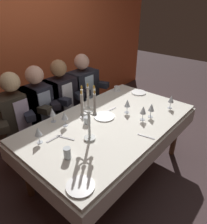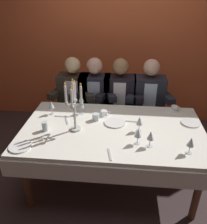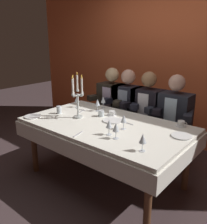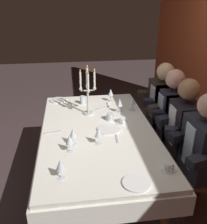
# 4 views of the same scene
# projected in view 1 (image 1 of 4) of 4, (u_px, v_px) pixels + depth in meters

# --- Properties ---
(ground_plane) EXTENTS (12.00, 12.00, 0.00)m
(ground_plane) POSITION_uv_depth(u_px,v_px,m) (109.00, 171.00, 2.61)
(ground_plane) COLOR #413133
(back_wall) EXTENTS (6.00, 0.12, 2.70)m
(back_wall) POSITION_uv_depth(u_px,v_px,m) (19.00, 43.00, 2.92)
(back_wall) COLOR #DD6135
(back_wall) RESTS_ON ground_plane
(dining_table) EXTENTS (1.94, 1.14, 0.74)m
(dining_table) POSITION_uv_depth(u_px,v_px,m) (110.00, 130.00, 2.31)
(dining_table) COLOR white
(dining_table) RESTS_ON ground_plane
(candelabra) EXTENTS (0.19, 0.19, 0.56)m
(candelabra) POSITION_uv_depth(u_px,v_px,m) (89.00, 115.00, 1.84)
(candelabra) COLOR silver
(candelabra) RESTS_ON dining_table
(dinner_plate_0) EXTENTS (0.23, 0.23, 0.01)m
(dinner_plate_0) POSITION_uv_depth(u_px,v_px,m) (104.00, 116.00, 2.32)
(dinner_plate_0) COLOR white
(dinner_plate_0) RESTS_ON dining_table
(dinner_plate_1) EXTENTS (0.20, 0.20, 0.01)m
(dinner_plate_1) POSITION_uv_depth(u_px,v_px,m) (139.00, 93.00, 2.90)
(dinner_plate_1) COLOR white
(dinner_plate_1) RESTS_ON dining_table
(dinner_plate_2) EXTENTS (0.21, 0.21, 0.01)m
(dinner_plate_2) POSITION_uv_depth(u_px,v_px,m) (80.00, 186.00, 1.47)
(dinner_plate_2) COLOR white
(dinner_plate_2) RESTS_ON dining_table
(wine_glass_0) EXTENTS (0.07, 0.07, 0.16)m
(wine_glass_0) POSITION_uv_depth(u_px,v_px,m) (64.00, 116.00, 2.12)
(wine_glass_0) COLOR silver
(wine_glass_0) RESTS_ON dining_table
(wine_glass_1) EXTENTS (0.07, 0.07, 0.16)m
(wine_glass_1) POSITION_uv_depth(u_px,v_px,m) (171.00, 99.00, 2.46)
(wine_glass_1) COLOR silver
(wine_glass_1) RESTS_ON dining_table
(wine_glass_2) EXTENTS (0.07, 0.07, 0.16)m
(wine_glass_2) POSITION_uv_depth(u_px,v_px,m) (143.00, 110.00, 2.22)
(wine_glass_2) COLOR silver
(wine_glass_2) RESTS_ON dining_table
(wine_glass_3) EXTENTS (0.07, 0.07, 0.16)m
(wine_glass_3) POSITION_uv_depth(u_px,v_px,m) (38.00, 132.00, 1.87)
(wine_glass_3) COLOR silver
(wine_glass_3) RESTS_ON dining_table
(wine_glass_4) EXTENTS (0.07, 0.07, 0.16)m
(wine_glass_4) POSITION_uv_depth(u_px,v_px,m) (52.00, 112.00, 2.19)
(wine_glass_4) COLOR silver
(wine_glass_4) RESTS_ON dining_table
(wine_glass_5) EXTENTS (0.07, 0.07, 0.16)m
(wine_glass_5) POSITION_uv_depth(u_px,v_px,m) (151.00, 108.00, 2.27)
(wine_glass_5) COLOR silver
(wine_glass_5) RESTS_ON dining_table
(wine_glass_6) EXTENTS (0.07, 0.07, 0.16)m
(wine_glass_6) POSITION_uv_depth(u_px,v_px,m) (127.00, 104.00, 2.36)
(wine_glass_6) COLOR silver
(wine_glass_6) RESTS_ON dining_table
(water_tumbler_0) EXTENTS (0.08, 0.08, 0.08)m
(water_tumbler_0) POSITION_uv_depth(u_px,v_px,m) (87.00, 120.00, 2.19)
(water_tumbler_0) COLOR silver
(water_tumbler_0) RESTS_ON dining_table
(water_tumbler_1) EXTENTS (0.06, 0.06, 0.10)m
(water_tumbler_1) POSITION_uv_depth(u_px,v_px,m) (67.00, 153.00, 1.71)
(water_tumbler_1) COLOR silver
(water_tumbler_1) RESTS_ON dining_table
(coffee_cup_0) EXTENTS (0.13, 0.12, 0.06)m
(coffee_cup_0) POSITION_uv_depth(u_px,v_px,m) (117.00, 89.00, 2.98)
(coffee_cup_0) COLOR white
(coffee_cup_0) RESTS_ON dining_table
(coffee_cup_1) EXTENTS (0.13, 0.12, 0.06)m
(coffee_cup_1) POSITION_uv_depth(u_px,v_px,m) (85.00, 115.00, 2.32)
(coffee_cup_1) COLOR white
(coffee_cup_1) RESTS_ON dining_table
(spoon_0) EXTENTS (0.17, 0.03, 0.01)m
(spoon_0) POSITION_uv_depth(u_px,v_px,m) (54.00, 138.00, 1.97)
(spoon_0) COLOR #B7B7BC
(spoon_0) RESTS_ON dining_table
(fork_1) EXTENTS (0.17, 0.03, 0.01)m
(fork_1) POSITION_uv_depth(u_px,v_px,m) (111.00, 110.00, 2.47)
(fork_1) COLOR #B7B7BC
(fork_1) RESTS_ON dining_table
(knife_2) EXTENTS (0.08, 0.18, 0.01)m
(knife_2) POSITION_uv_depth(u_px,v_px,m) (66.00, 138.00, 1.98)
(knife_2) COLOR #B7B7BC
(knife_2) RESTS_ON dining_table
(spoon_3) EXTENTS (0.05, 0.17, 0.01)m
(spoon_3) POSITION_uv_depth(u_px,v_px,m) (146.00, 136.00, 2.00)
(spoon_3) COLOR #B7B7BC
(spoon_3) RESTS_ON dining_table
(seated_diner_0) EXTENTS (0.63, 0.48, 1.24)m
(seated_diner_0) POSITION_uv_depth(u_px,v_px,m) (17.00, 115.00, 2.38)
(seated_diner_0) COLOR brown
(seated_diner_0) RESTS_ON ground_plane
(seated_diner_1) EXTENTS (0.63, 0.48, 1.24)m
(seated_diner_1) POSITION_uv_depth(u_px,v_px,m) (39.00, 106.00, 2.57)
(seated_diner_1) COLOR brown
(seated_diner_1) RESTS_ON ground_plane
(seated_diner_2) EXTENTS (0.63, 0.48, 1.24)m
(seated_diner_2) POSITION_uv_depth(u_px,v_px,m) (61.00, 97.00, 2.79)
(seated_diner_2) COLOR brown
(seated_diner_2) RESTS_ON ground_plane
(seated_diner_3) EXTENTS (0.63, 0.48, 1.24)m
(seated_diner_3) POSITION_uv_depth(u_px,v_px,m) (83.00, 89.00, 3.06)
(seated_diner_3) COLOR brown
(seated_diner_3) RESTS_ON ground_plane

